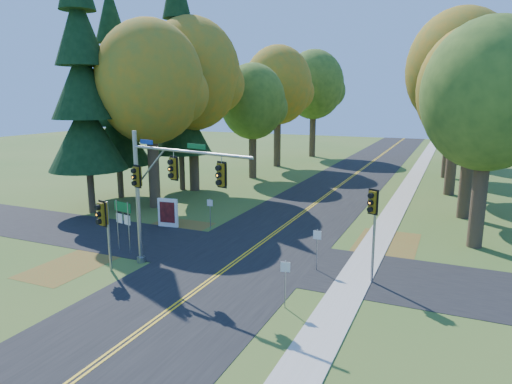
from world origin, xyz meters
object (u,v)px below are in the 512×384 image
at_px(route_sign_cluster, 123,216).
at_px(info_kiosk, 168,213).
at_px(traffic_mast, 161,184).
at_px(east_signal_pole, 373,212).

height_order(route_sign_cluster, info_kiosk, route_sign_cluster).
height_order(traffic_mast, info_kiosk, traffic_mast).
xyz_separation_m(route_sign_cluster, info_kiosk, (-0.69, 5.20, -1.11)).
bearing_deg(route_sign_cluster, traffic_mast, -7.97).
distance_m(traffic_mast, east_signal_pole, 10.00).
bearing_deg(info_kiosk, route_sign_cluster, -89.35).
distance_m(east_signal_pole, info_kiosk, 14.73).
distance_m(route_sign_cluster, info_kiosk, 5.36).
relative_size(east_signal_pole, route_sign_cluster, 1.53).
relative_size(east_signal_pole, info_kiosk, 2.33).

